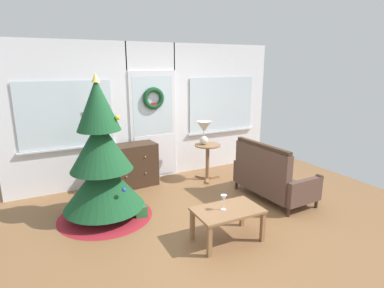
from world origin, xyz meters
The scene contains 10 objects.
ground_plane centered at (0.00, 0.00, 0.00)m, with size 6.76×6.76×0.00m, color brown.
back_wall_with_door centered at (0.00, 2.08, 1.28)m, with size 5.20×0.19×2.55m.
christmas_tree centered at (-1.24, 0.81, 0.77)m, with size 1.36×1.36×2.05m.
dresser_cabinet centered at (-0.54, 1.79, 0.39)m, with size 0.93×0.49×0.78m.
settee_sofa centered at (1.29, 0.19, 0.38)m, with size 0.77×1.38×0.96m.
side_table centered at (0.85, 1.44, 0.49)m, with size 0.50×0.48×0.70m.
table_lamp centered at (0.79, 1.48, 0.98)m, with size 0.28×0.28×0.44m.
coffee_table centered at (-0.02, -0.54, 0.36)m, with size 0.85×0.54×0.42m.
wine_glass centered at (-0.07, -0.53, 0.56)m, with size 0.08×0.08×0.20m.
gift_box centered at (-0.80, 0.55, 0.09)m, with size 0.17×0.15×0.17m, color #266633.
Camera 1 is at (-2.07, -3.53, 2.17)m, focal length 29.61 mm.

